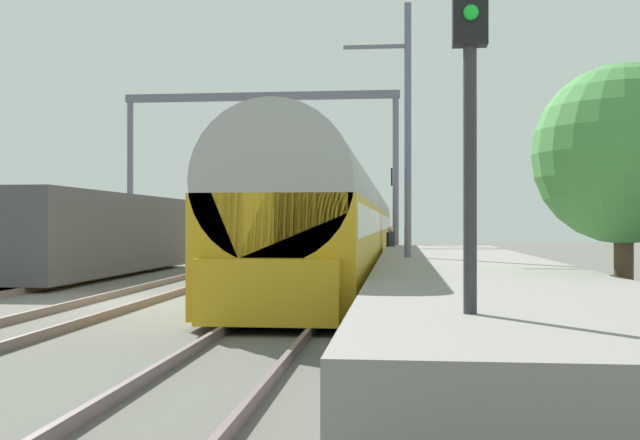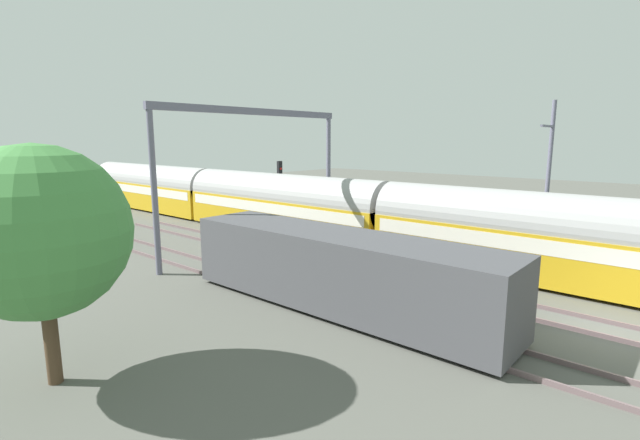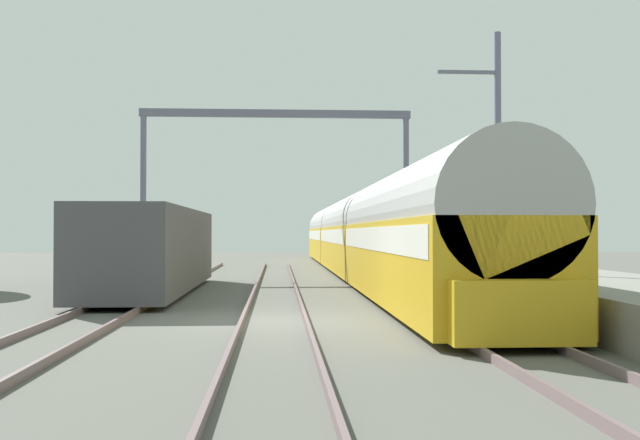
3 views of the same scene
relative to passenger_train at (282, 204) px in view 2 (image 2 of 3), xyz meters
name	(u,v)px [view 2 (image 2 of 3)]	position (x,y,z in m)	size (l,w,h in m)	color
ground	(621,334)	(-4.18, -19.73, -1.97)	(120.00, 120.00, 0.00)	#575851
track_far_west	(595,384)	(-8.36, -19.73, -1.89)	(1.52, 60.00, 0.16)	#6E595C
track_west	(621,332)	(-4.18, -19.73, -1.89)	(1.52, 60.00, 0.16)	#6E595C
track_east	(638,298)	(0.00, -19.73, -1.89)	(1.52, 60.00, 0.16)	#6E595C
platform	(599,261)	(3.82, -17.73, -1.52)	(4.40, 28.00, 0.90)	gray
passenger_train	(282,204)	(0.00, 0.00, 0.00)	(2.93, 49.20, 3.82)	gold
freight_car	(338,270)	(-8.36, -11.35, -0.50)	(2.80, 13.00, 2.70)	#47474C
person_crossing	(367,225)	(1.80, -5.60, -0.94)	(0.34, 0.45, 1.73)	black
railway_signal_far	(280,184)	(1.92, 2.14, 1.04)	(0.36, 0.30, 4.67)	#2D2D33
catenary_gantry	(256,150)	(-4.18, -2.31, 3.68)	(12.76, 0.28, 7.86)	slate
catenary_pole_east_mid	(547,183)	(2.35, -15.49, 2.18)	(1.90, 0.20, 8.00)	slate
tree_west_background	(40,232)	(-17.25, -9.05, 2.01)	(4.33, 4.33, 6.15)	#4C3826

